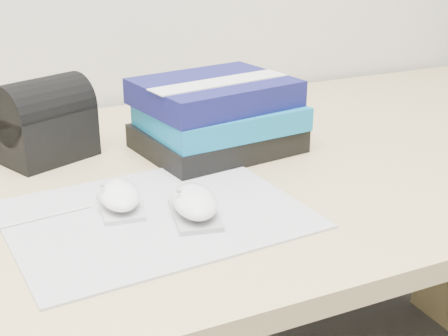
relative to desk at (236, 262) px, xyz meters
name	(u,v)px	position (x,y,z in m)	size (l,w,h in m)	color
desk	(236,262)	(0.00, 0.00, 0.00)	(1.60, 0.80, 0.73)	tan
mousepad	(156,214)	(-0.22, -0.21, 0.24)	(0.38, 0.30, 0.00)	#919299
mouse_rear	(119,197)	(-0.26, -0.17, 0.26)	(0.07, 0.10, 0.04)	#B1B1B3
mouse_front	(195,203)	(-0.18, -0.24, 0.26)	(0.08, 0.11, 0.04)	#9A9B9D
book_stack	(217,116)	(-0.04, 0.00, 0.30)	(0.28, 0.23, 0.12)	black
pouch	(45,120)	(-0.31, 0.08, 0.30)	(0.17, 0.15, 0.14)	black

